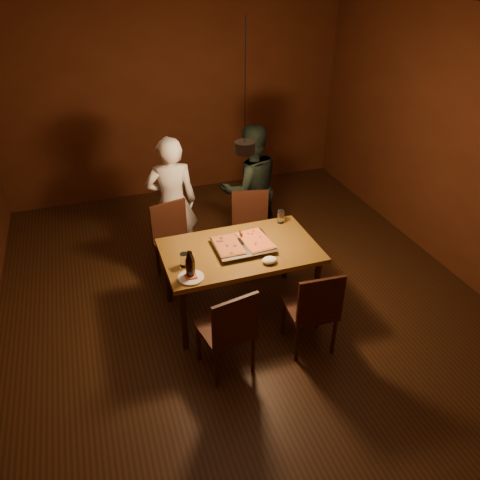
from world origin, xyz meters
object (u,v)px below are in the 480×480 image
object	(u,v)px
chair_far_right	(251,223)
pizza_tray	(243,246)
diner_dark	(250,188)
chair_near_left	(230,326)
chair_far_left	(174,235)
beer_bottle_a	(190,265)
beer_bottle_b	(191,263)
dining_table	(240,255)
pendant_lamp	(245,146)
diner_white	(172,202)
plate_slice	(191,277)
chair_near_right	(315,305)

from	to	relation	value
chair_far_right	pizza_tray	xyz separation A→B (m)	(-0.37, -0.78, 0.24)
chair_far_right	diner_dark	bearing A→B (deg)	-94.61
diner_dark	chair_near_left	bearing A→B (deg)	62.27
chair_far_left	beer_bottle_a	size ratio (longest dim) A/B	1.83
beer_bottle_a	beer_bottle_b	distance (m)	0.05
dining_table	diner_dark	xyz separation A→B (m)	(0.54, 1.19, 0.10)
chair_near_left	beer_bottle_b	distance (m)	0.65
chair_far_left	beer_bottle_b	bearing A→B (deg)	74.00
pendant_lamp	diner_dark	bearing A→B (deg)	67.24
diner_white	pendant_lamp	xyz separation A→B (m)	(0.49, -1.06, 0.99)
chair_far_left	beer_bottle_b	size ratio (longest dim) A/B	2.07
chair_near_left	pizza_tray	size ratio (longest dim) A/B	0.89
plate_slice	dining_table	bearing A→B (deg)	28.85
beer_bottle_a	pendant_lamp	world-z (taller)	pendant_lamp
chair_near_left	plate_slice	size ratio (longest dim) A/B	2.10
chair_near_right	pendant_lamp	bearing A→B (deg)	117.65
chair_near_left	chair_near_right	bearing A→B (deg)	-9.35
chair_far_left	beer_bottle_b	distance (m)	1.12
chair_far_right	beer_bottle_a	size ratio (longest dim) A/B	1.84
chair_far_left	beer_bottle_b	xyz separation A→B (m)	(-0.05, -1.07, 0.34)
chair_near_right	pendant_lamp	distance (m)	1.53
beer_bottle_b	plate_slice	size ratio (longest dim) A/B	1.05
chair_far_right	chair_near_right	xyz separation A→B (m)	(0.03, -1.56, 0.00)
chair_near_left	beer_bottle_b	bearing A→B (deg)	98.33
chair_far_left	diner_dark	distance (m)	1.13
diner_white	chair_near_left	bearing A→B (deg)	96.50
chair_far_right	diner_white	size ratio (longest dim) A/B	0.33
diner_white	pendant_lamp	bearing A→B (deg)	119.50
pizza_tray	diner_dark	world-z (taller)	diner_dark
pizza_tray	diner_dark	distance (m)	1.28
chair_far_right	chair_near_right	distance (m)	1.56
diner_white	diner_dark	distance (m)	0.96
chair_far_left	beer_bottle_a	world-z (taller)	beer_bottle_a
plate_slice	chair_far_right	bearing A→B (deg)	48.67
pendant_lamp	diner_white	bearing A→B (deg)	114.88
chair_far_left	chair_near_left	world-z (taller)	same
chair_near_left	diner_white	world-z (taller)	diner_white
chair_near_left	beer_bottle_b	size ratio (longest dim) A/B	2.00
chair_far_right	pendant_lamp	world-z (taller)	pendant_lamp
pizza_tray	beer_bottle_b	distance (m)	0.64
chair_far_right	beer_bottle_a	world-z (taller)	beer_bottle_a
chair_far_left	diner_dark	world-z (taller)	diner_dark
chair_far_left	beer_bottle_a	bearing A→B (deg)	72.79
chair_near_right	diner_white	world-z (taller)	diner_white
chair_far_right	diner_dark	size ratio (longest dim) A/B	0.33
plate_slice	pendant_lamp	xyz separation A→B (m)	(0.63, 0.38, 1.00)
diner_dark	chair_far_right	bearing A→B (deg)	68.15
diner_white	diner_dark	world-z (taller)	diner_dark
chair_near_left	pendant_lamp	distance (m)	1.55
dining_table	diner_dark	bearing A→B (deg)	65.64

